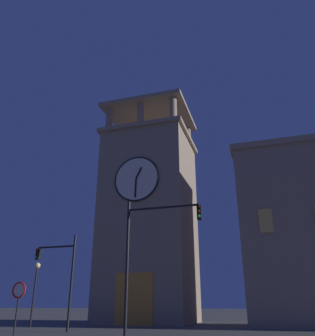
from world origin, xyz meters
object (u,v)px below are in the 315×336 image
(no_horn_sign, at_px, (19,294))
(traffic_signal_near, at_px, (149,243))
(clocktower, at_px, (150,219))
(street_lamp, at_px, (36,281))
(traffic_signal_mid, at_px, (61,269))

(no_horn_sign, bearing_deg, traffic_signal_near, -161.31)
(clocktower, xyz_separation_m, traffic_signal_near, (-4.73, 14.24, -4.80))
(street_lamp, bearing_deg, traffic_signal_mid, 142.75)
(clocktower, xyz_separation_m, no_horn_sign, (1.30, 16.28, -7.29))
(traffic_signal_near, xyz_separation_m, traffic_signal_mid, (7.30, -3.44, -0.78))
(traffic_signal_mid, bearing_deg, traffic_signal_near, 154.74)
(traffic_signal_near, distance_m, no_horn_sign, 6.83)
(traffic_signal_near, bearing_deg, clocktower, -71.62)
(traffic_signal_near, distance_m, street_lamp, 13.09)
(street_lamp, relative_size, no_horn_sign, 1.75)
(street_lamp, xyz_separation_m, no_horn_sign, (-5.27, 8.52, -1.20))
(traffic_signal_mid, distance_m, no_horn_sign, 5.88)
(traffic_signal_near, height_order, street_lamp, traffic_signal_near)
(clocktower, bearing_deg, no_horn_sign, 85.45)
(traffic_signal_near, xyz_separation_m, street_lamp, (11.30, -6.48, -1.28))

